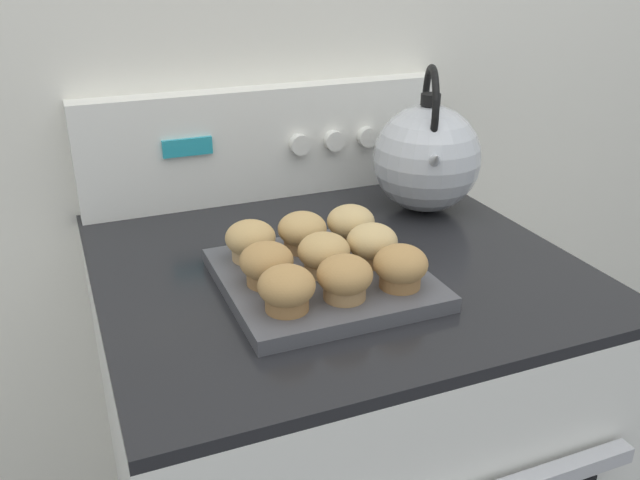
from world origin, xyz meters
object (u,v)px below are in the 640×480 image
(muffin_r1_c1, at_px, (324,254))
(muffin_r2_c1, at_px, (302,232))
(muffin_r2_c2, at_px, (351,224))
(tea_kettle, at_px, (427,157))
(muffin_r2_c0, at_px, (251,241))
(muffin_r0_c1, at_px, (345,278))
(muffin_r1_c0, at_px, (267,264))
(muffin_r1_c2, at_px, (372,244))
(muffin_r0_c0, at_px, (287,289))
(muffin_pan, at_px, (323,279))
(muffin_r0_c2, at_px, (401,267))

(muffin_r1_c1, height_order, muffin_r2_c1, same)
(muffin_r2_c2, bearing_deg, tea_kettle, 31.47)
(muffin_r2_c0, xyz_separation_m, tea_kettle, (0.38, 0.13, 0.05))
(muffin_r0_c1, bearing_deg, muffin_r2_c1, 88.97)
(muffin_r0_c1, bearing_deg, muffin_r2_c0, 116.17)
(muffin_r1_c0, height_order, muffin_r1_c2, same)
(muffin_r1_c0, bearing_deg, muffin_r1_c2, 1.60)
(muffin_r0_c0, distance_m, muffin_r1_c0, 0.08)
(muffin_pan, height_order, muffin_r0_c2, muffin_r0_c2)
(muffin_r0_c0, xyz_separation_m, tea_kettle, (0.38, 0.29, 0.05))
(muffin_r0_c0, bearing_deg, muffin_r0_c1, 0.08)
(muffin_r1_c1, relative_size, tea_kettle, 0.28)
(muffin_r1_c2, bearing_deg, muffin_r0_c2, -88.16)
(muffin_r1_c2, relative_size, muffin_r2_c1, 1.00)
(muffin_r1_c1, bearing_deg, muffin_r2_c0, 134.52)
(muffin_r0_c2, height_order, muffin_r2_c2, same)
(muffin_pan, distance_m, muffin_r0_c2, 0.12)
(muffin_r0_c1, bearing_deg, muffin_r1_c1, 87.98)
(muffin_r2_c1, bearing_deg, muffin_pan, -90.75)
(muffin_r1_c0, distance_m, muffin_r2_c2, 0.19)
(muffin_r0_c1, relative_size, muffin_r1_c0, 1.00)
(muffin_r0_c0, bearing_deg, muffin_r1_c0, 90.82)
(muffin_r2_c0, bearing_deg, muffin_r1_c0, -91.69)
(muffin_r0_c0, xyz_separation_m, muffin_r0_c2, (0.17, 0.00, 0.00))
(muffin_r1_c2, bearing_deg, muffin_r0_c1, -134.23)
(tea_kettle, bearing_deg, muffin_r1_c0, -150.41)
(muffin_r0_c0, distance_m, muffin_r2_c0, 0.16)
(muffin_pan, height_order, muffin_r0_c1, muffin_r0_c1)
(muffin_r1_c0, height_order, muffin_r2_c0, same)
(muffin_r0_c0, height_order, tea_kettle, tea_kettle)
(muffin_pan, relative_size, muffin_r1_c0, 3.81)
(muffin_r1_c0, xyz_separation_m, muffin_r2_c0, (0.00, 0.09, 0.00))
(muffin_r1_c0, distance_m, muffin_r1_c1, 0.09)
(muffin_r1_c1, relative_size, muffin_r2_c0, 1.00)
(muffin_r2_c0, xyz_separation_m, muffin_r2_c2, (0.17, 0.00, 0.00))
(muffin_r0_c1, relative_size, muffin_r1_c2, 1.00)
(muffin_r2_c2, relative_size, tea_kettle, 0.28)
(muffin_r0_c2, relative_size, muffin_r1_c1, 1.00)
(muffin_pan, height_order, muffin_r2_c2, muffin_r2_c2)
(muffin_pan, relative_size, muffin_r1_c2, 3.81)
(muffin_pan, distance_m, muffin_r2_c0, 0.12)
(muffin_r2_c0, distance_m, tea_kettle, 0.40)
(muffin_r0_c1, bearing_deg, muffin_pan, 88.69)
(muffin_r1_c2, bearing_deg, muffin_r1_c1, -176.58)
(muffin_r0_c1, height_order, muffin_r1_c1, same)
(muffin_pan, height_order, muffin_r1_c2, muffin_r1_c2)
(muffin_r1_c0, bearing_deg, muffin_r0_c0, -89.18)
(muffin_r1_c0, relative_size, muffin_r2_c0, 1.00)
(muffin_r0_c1, distance_m, muffin_r2_c0, 0.18)
(muffin_r2_c2, height_order, tea_kettle, tea_kettle)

